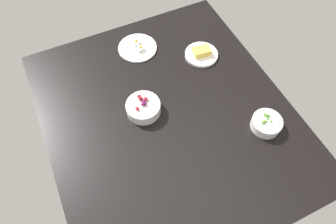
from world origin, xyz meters
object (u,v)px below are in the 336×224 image
Objects in this scene: bowl_peas at (266,123)px; plate_eggs at (138,47)px; plate_cheese at (201,54)px; bowl_berries at (143,107)px.

bowl_peas is 0.66× the size of plate_eggs.
plate_cheese reaches higher than plate_eggs.
plate_cheese is 0.84× the size of plate_eggs.
bowl_peas is 77.44cm from plate_eggs.
bowl_peas is at bearing 6.64° from plate_cheese.
plate_cheese is 34.45cm from plate_eggs.
plate_cheese is at bearing -173.36° from bowl_peas.
plate_cheese is at bearing 115.07° from bowl_berries.
bowl_berries reaches higher than bowl_peas.
plate_cheese is 50.63cm from bowl_peas.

